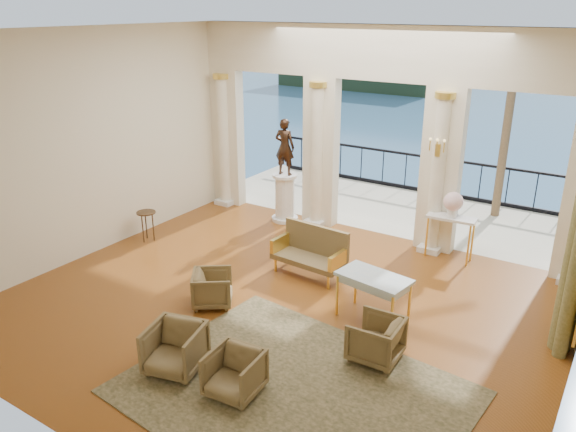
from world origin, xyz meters
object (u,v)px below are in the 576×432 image
Objects in this scene: armchair_a at (175,346)px; settee at (311,251)px; console_table at (451,224)px; armchair_c at (376,337)px; pedestal at (285,198)px; side_table at (146,216)px; statue at (285,147)px; armchair_d at (212,287)px; game_table at (374,281)px; armchair_b at (234,372)px.

armchair_a is 0.52× the size of settee.
settee is at bearing -137.00° from console_table.
settee reaches higher than armchair_c.
armchair_a is 6.10m from pedestal.
pedestal reaches higher than side_table.
pedestal is 1.17× the size of console_table.
armchair_a is 3.67m from settee.
statue is 4.11m from console_table.
armchair_d is 0.51× the size of statue.
game_table reaches higher than armchair_a.
statue is at bearing 176.41° from console_table.
statue reaches higher than armchair_d.
side_table is at bearing 28.91° from armchair_d.
armchair_a is 1.13× the size of armchair_d.
pedestal is at bearing 55.40° from side_table.
console_table reaches higher than armchair_a.
pedestal reaches higher than settee.
statue reaches higher than armchair_b.
pedestal is at bearing -136.03° from armchair_c.
statue is (-2.96, 5.74, 1.46)m from armchair_b.
game_table is 1.86× the size of side_table.
console_table is (-0.22, 4.00, 0.39)m from armchair_c.
settee is 3.87m from side_table.
armchair_d is at bearing -73.85° from pedestal.
pedestal is at bearing 112.63° from armchair_b.
armchair_a is 1.03m from armchair_b.
settee is (-0.98, 3.63, 0.12)m from armchair_b.
armchair_c is 5.80m from pedestal.
settee reaches higher than armchair_b.
side_table is (-5.82, -2.67, -0.18)m from console_table.
console_table is at bearing 0.02° from pedestal.
game_table is 0.94× the size of statue.
statue is at bearing 112.63° from armchair_b.
statue is at bearing 135.00° from pedestal.
statue reaches higher than armchair_c.
armchair_a is at bearing 167.60° from armchair_d.
armchair_c is 1.07× the size of armchair_d.
side_table is at bearing -158.96° from console_table.
armchair_d is 0.59× the size of pedestal.
armchair_a reaches higher than armchair_d.
settee is at bearing 126.56° from statue.
armchair_c reaches higher than armchair_b.
armchair_b is 0.70× the size of console_table.
settee reaches higher than armchair_d.
armchair_b is at bearing -96.12° from game_table.
pedestal is (-1.94, 5.78, 0.17)m from armchair_a.
armchair_b reaches higher than side_table.
armchair_a is 1.88m from armchair_d.
armchair_b is 2.13m from armchair_c.
armchair_d is 3.33m from side_table.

